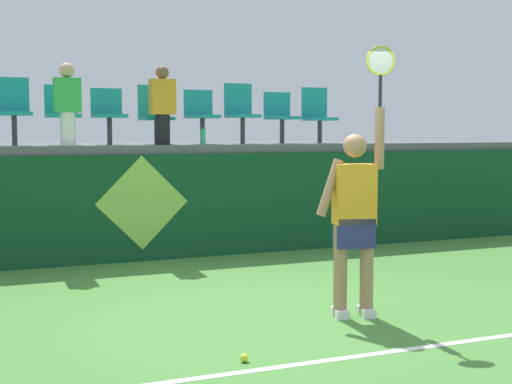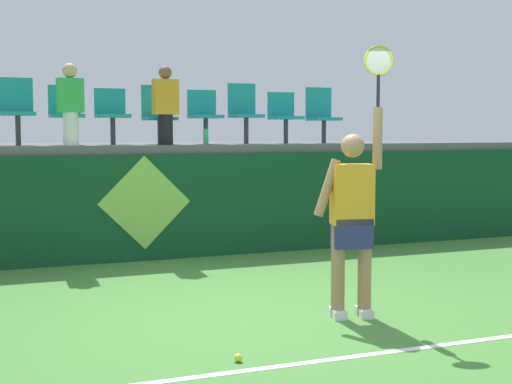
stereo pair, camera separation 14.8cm
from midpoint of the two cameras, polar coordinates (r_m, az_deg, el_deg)
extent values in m
plane|color=#478438|center=(7.20, 0.69, -9.48)|extent=(40.00, 40.00, 0.00)
cube|color=#0F4223|center=(10.32, -7.15, -1.09)|extent=(12.90, 0.20, 1.44)
cube|color=#56565B|center=(11.40, -8.82, 3.38)|extent=(12.90, 2.45, 0.12)
cube|color=white|center=(5.97, 6.36, -12.50)|extent=(11.61, 0.08, 0.01)
cube|color=white|center=(7.18, 5.85, -9.20)|extent=(0.18, 0.28, 0.08)
cube|color=white|center=(7.25, 7.86, -9.08)|extent=(0.18, 0.28, 0.08)
cylinder|color=#A87A56|center=(7.09, 5.88, -6.04)|extent=(0.13, 0.13, 0.89)
cylinder|color=#A87A56|center=(7.17, 7.90, -5.95)|extent=(0.13, 0.13, 0.89)
cube|color=navy|center=(7.07, 6.92, -3.10)|extent=(0.40, 0.30, 0.28)
cube|color=orange|center=(7.03, 6.95, -0.16)|extent=(0.42, 0.30, 0.57)
sphere|color=#A87A56|center=(7.01, 6.99, 3.54)|extent=(0.22, 0.22, 0.22)
cylinder|color=#A87A56|center=(6.96, 5.07, 0.33)|extent=(0.27, 0.15, 0.55)
cylinder|color=#A87A56|center=(7.08, 8.86, 4.10)|extent=(0.09, 0.09, 0.58)
cylinder|color=black|center=(7.09, 8.91, 7.66)|extent=(0.03, 0.03, 0.30)
torus|color=gold|center=(7.11, 8.94, 9.91)|extent=(0.28, 0.09, 0.28)
ellipsoid|color=silver|center=(7.11, 8.94, 9.91)|extent=(0.24, 0.07, 0.24)
sphere|color=#D1E533|center=(5.82, -1.63, -12.60)|extent=(0.07, 0.07, 0.07)
cylinder|color=#26B272|center=(10.57, -4.50, 4.25)|extent=(0.07, 0.07, 0.22)
cylinder|color=#38383D|center=(10.44, -18.42, 4.49)|extent=(0.07, 0.07, 0.40)
cube|color=teal|center=(10.44, -18.45, 5.72)|extent=(0.44, 0.42, 0.05)
cube|color=teal|center=(10.64, -18.57, 7.09)|extent=(0.44, 0.04, 0.47)
cylinder|color=#38383D|center=(10.51, -14.94, 4.51)|extent=(0.07, 0.07, 0.38)
cube|color=teal|center=(10.51, -14.96, 5.67)|extent=(0.44, 0.42, 0.05)
cube|color=teal|center=(10.70, -15.14, 6.86)|extent=(0.44, 0.04, 0.40)
cylinder|color=#38383D|center=(10.62, -11.55, 4.59)|extent=(0.07, 0.07, 0.38)
cube|color=teal|center=(10.62, -11.57, 5.74)|extent=(0.44, 0.42, 0.05)
cube|color=teal|center=(10.81, -11.80, 6.83)|extent=(0.44, 0.04, 0.37)
cylinder|color=#38383D|center=(10.77, -8.02, 4.55)|extent=(0.07, 0.07, 0.34)
cube|color=teal|center=(10.77, -8.03, 5.60)|extent=(0.44, 0.42, 0.05)
cube|color=teal|center=(10.97, -8.31, 6.92)|extent=(0.44, 0.04, 0.46)
cylinder|color=#38383D|center=(10.97, -4.52, 4.67)|extent=(0.07, 0.07, 0.38)
cube|color=teal|center=(10.98, -4.52, 5.79)|extent=(0.44, 0.42, 0.05)
cube|color=teal|center=(11.16, -4.84, 6.86)|extent=(0.44, 0.04, 0.37)
cylinder|color=#38383D|center=(11.19, -1.41, 4.72)|extent=(0.07, 0.07, 0.39)
cube|color=teal|center=(11.20, -1.41, 5.84)|extent=(0.44, 0.42, 0.05)
cube|color=teal|center=(11.38, -1.77, 7.14)|extent=(0.44, 0.04, 0.47)
cylinder|color=#38383D|center=(11.45, 1.64, 4.66)|extent=(0.07, 0.07, 0.37)
cube|color=teal|center=(11.45, 1.65, 5.70)|extent=(0.44, 0.42, 0.05)
cube|color=teal|center=(11.63, 1.25, 6.74)|extent=(0.44, 0.04, 0.37)
cylinder|color=#38383D|center=(11.74, 4.55, 4.62)|extent=(0.07, 0.07, 0.35)
cube|color=teal|center=(11.74, 4.56, 5.60)|extent=(0.44, 0.42, 0.05)
cube|color=teal|center=(11.92, 4.14, 6.85)|extent=(0.44, 0.04, 0.47)
cylinder|color=black|center=(10.47, -7.56, 4.76)|extent=(0.20, 0.20, 0.42)
cube|color=orange|center=(10.47, -7.59, 7.25)|extent=(0.34, 0.20, 0.49)
sphere|color=brown|center=(10.49, -7.61, 9.07)|extent=(0.18, 0.18, 0.18)
cylinder|color=white|center=(10.13, -14.63, 4.69)|extent=(0.20, 0.20, 0.44)
cube|color=green|center=(10.14, -14.69, 7.20)|extent=(0.34, 0.20, 0.45)
sphere|color=#DBAD84|center=(10.16, -14.73, 9.01)|extent=(0.20, 0.20, 0.20)
cube|color=#0F4223|center=(10.22, -9.08, -5.25)|extent=(0.90, 0.01, 0.00)
plane|color=#8CC64C|center=(10.10, -9.14, -0.83)|extent=(1.27, 0.00, 1.27)
camera|label=1|loc=(0.07, -90.51, -0.04)|focal=52.17mm
camera|label=2|loc=(0.07, 89.49, 0.04)|focal=52.17mm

